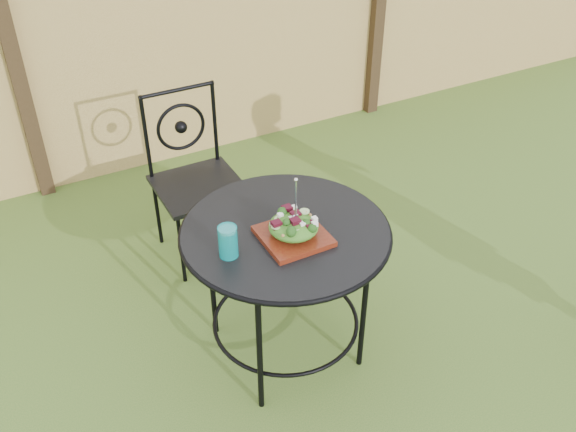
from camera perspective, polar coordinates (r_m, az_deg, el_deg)
name	(u,v)px	position (r m, az deg, el deg)	size (l,w,h in m)	color
ground	(394,329)	(3.37, 9.37, -9.91)	(60.00, 60.00, 0.00)	#294D19
fence	(215,20)	(4.52, -6.54, 16.96)	(8.00, 0.12, 1.90)	#DAB86C
patio_table	(285,254)	(2.84, -0.23, -3.44)	(0.92, 0.92, 0.72)	black
patio_chair	(194,174)	(3.59, -8.31, 3.76)	(0.46, 0.46, 0.95)	black
salad_plate	(293,236)	(2.70, 0.49, -1.80)	(0.27, 0.27, 0.02)	#4E120B
salad	(293,226)	(2.67, 0.49, -0.91)	(0.21, 0.21, 0.08)	#235614
fork	(296,200)	(2.60, 0.70, 1.45)	(0.01, 0.01, 0.18)	silver
drinking_glass	(228,242)	(2.59, -5.35, -2.28)	(0.08, 0.08, 0.14)	#0B8385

